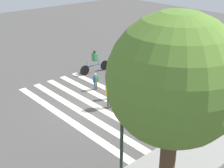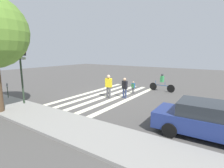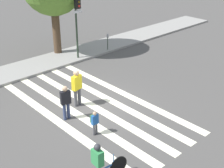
{
  "view_description": "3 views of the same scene",
  "coord_description": "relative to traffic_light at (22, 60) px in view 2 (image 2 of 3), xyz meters",
  "views": [
    {
      "loc": [
        9.6,
        12.2,
        8.14
      ],
      "look_at": [
        -0.69,
        0.56,
        1.36
      ],
      "focal_mm": 50.0,
      "sensor_mm": 36.0,
      "label": 1
    },
    {
      "loc": [
        -8.29,
        11.68,
        3.58
      ],
      "look_at": [
        -0.21,
        -0.27,
        0.96
      ],
      "focal_mm": 28.0,
      "sensor_mm": 36.0,
      "label": 2
    },
    {
      "loc": [
        -8.15,
        -10.18,
        7.5
      ],
      "look_at": [
        0.63,
        -0.62,
        1.21
      ],
      "focal_mm": 50.0,
      "sensor_mm": 36.0,
      "label": 3
    }
  ],
  "objects": [
    {
      "name": "ground_plane",
      "position": [
        -3.2,
        -5.35,
        -3.09
      ],
      "size": [
        60.0,
        60.0,
        0.0
      ],
      "primitive_type": "plane",
      "color": "#4C4947"
    },
    {
      "name": "sidewalk_curb",
      "position": [
        -3.2,
        0.9,
        -3.02
      ],
      "size": [
        36.0,
        2.5,
        0.14
      ],
      "color": "gray",
      "rests_on": "ground_plane"
    },
    {
      "name": "crosswalk_stripes",
      "position": [
        -3.2,
        -5.35,
        -3.08
      ],
      "size": [
        4.44,
        10.0,
        0.01
      ],
      "color": "#F2EDCC",
      "rests_on": "ground_plane"
    },
    {
      "name": "traffic_light",
      "position": [
        0.0,
        0.0,
        0.0
      ],
      "size": [
        0.6,
        0.5,
        4.41
      ],
      "color": "#283828",
      "rests_on": "ground_plane"
    },
    {
      "name": "parking_meter",
      "position": [
        2.49,
        -0.01,
        -2.13
      ],
      "size": [
        0.15,
        0.15,
        1.29
      ],
      "color": "#283828",
      "rests_on": "ground_plane"
    },
    {
      "name": "pedestrian_adult_blue_shirt",
      "position": [
        -4.78,
        -5.38,
        -2.17
      ],
      "size": [
        0.49,
        0.31,
        1.62
      ],
      "rotation": [
        0.0,
        0.0,
        2.88
      ],
      "color": "navy",
      "rests_on": "ground_plane"
    },
    {
      "name": "pedestrian_adult_yellow_jacket",
      "position": [
        -4.62,
        -7.15,
        -2.46
      ],
      "size": [
        0.3,
        0.25,
        1.08
      ],
      "rotation": [
        0.0,
        0.0,
        3.11
      ],
      "color": "#4C4C51",
      "rests_on": "ground_plane"
    },
    {
      "name": "pedestrian_adult_tall_backpack",
      "position": [
        -3.68,
        -4.74,
        -2.05
      ],
      "size": [
        0.55,
        0.34,
        1.84
      ],
      "rotation": [
        0.0,
        0.0,
        0.22
      ],
      "color": "#4C4C51",
      "rests_on": "ground_plane"
    },
    {
      "name": "cyclist_far_lane",
      "position": [
        -6.4,
        -9.47,
        -2.22
      ],
      "size": [
        2.43,
        0.42,
        1.66
      ],
      "rotation": [
        0.0,
        0.0,
        -0.07
      ],
      "color": "black",
      "rests_on": "ground_plane"
    },
    {
      "name": "car_parked_far_curb",
      "position": [
        -10.98,
        -1.75,
        -2.32
      ],
      "size": [
        4.49,
        2.12,
        1.52
      ],
      "rotation": [
        0.0,
        0.0,
        0.03
      ],
      "color": "navy",
      "rests_on": "ground_plane"
    }
  ]
}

